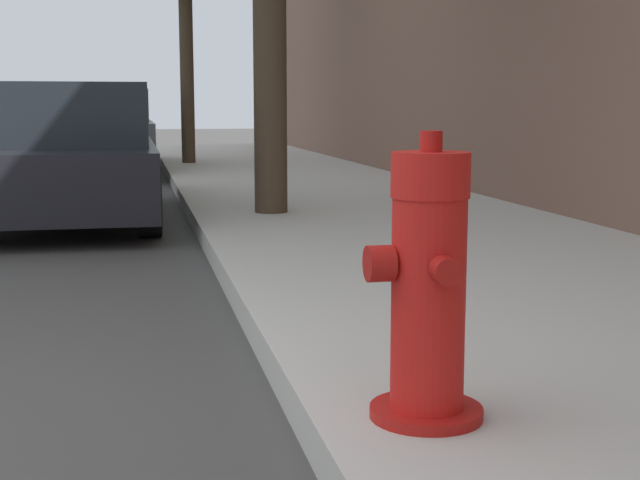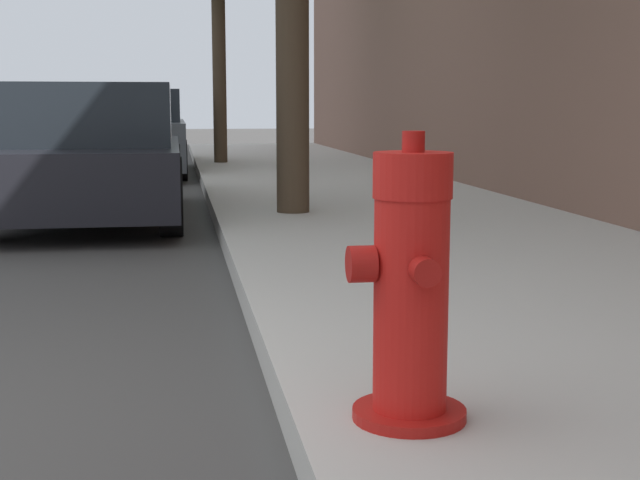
# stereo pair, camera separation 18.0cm
# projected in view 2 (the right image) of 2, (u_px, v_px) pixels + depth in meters

# --- Properties ---
(fire_hydrant) EXTENTS (0.37, 0.36, 0.89)m
(fire_hydrant) POSITION_uv_depth(u_px,v_px,m) (410.00, 292.00, 2.72)
(fire_hydrant) COLOR #A91511
(fire_hydrant) RESTS_ON sidewalk_slab
(parked_car_near) EXTENTS (1.77, 3.97, 1.32)m
(parked_car_near) POSITION_uv_depth(u_px,v_px,m) (89.00, 155.00, 8.66)
(parked_car_near) COLOR black
(parked_car_near) RESTS_ON ground_plane
(parked_car_mid) EXTENTS (1.82, 4.48, 1.36)m
(parked_car_mid) POSITION_uv_depth(u_px,v_px,m) (129.00, 134.00, 14.45)
(parked_car_mid) COLOR #4C5156
(parked_car_mid) RESTS_ON ground_plane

